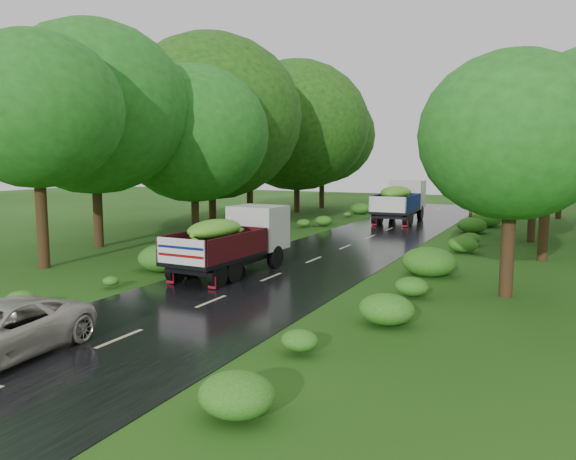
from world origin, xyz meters
The scene contains 9 objects.
ground centered at (0.00, 0.00, 0.00)m, with size 120.00×120.00×0.00m, color #183E0D.
road centered at (0.00, 5.00, 0.01)m, with size 6.50×80.00×0.02m, color black.
road_lines centered at (0.00, 6.00, 0.02)m, with size 0.12×69.60×0.00m.
truck_near centered at (-1.63, 8.08, 1.40)m, with size 2.30×5.96×2.47m.
truck_far centered at (-0.44, 28.29, 1.60)m, with size 2.54×6.79×2.83m.
utility_pole centered at (4.46, 26.74, 3.72)m, with size 1.19×0.61×7.23m.
trees_left centered at (-10.24, 22.16, 6.60)m, with size 6.51×34.67×9.26m.
trees_right centered at (9.47, 22.68, 5.64)m, with size 6.75×30.00×8.85m.
shrubs centered at (0.00, 14.00, 0.35)m, with size 11.90×44.00×0.70m.
Camera 1 is at (9.48, -10.12, 4.37)m, focal length 35.00 mm.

